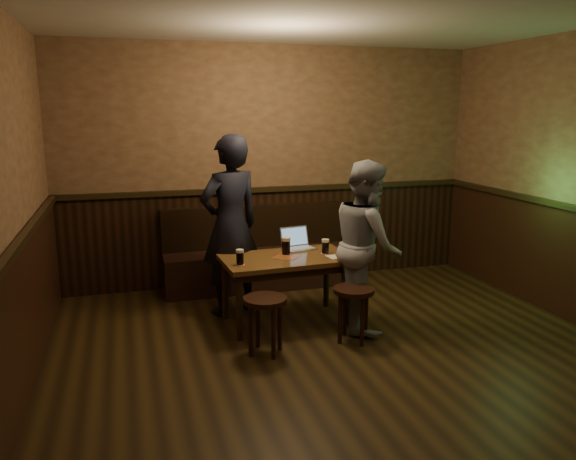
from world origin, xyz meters
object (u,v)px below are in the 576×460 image
(person_suit, at_px, (230,225))
(pint_right, at_px, (325,246))
(person_grey, at_px, (367,245))
(pint_left, at_px, (240,257))
(stool_left, at_px, (265,309))
(pint_mid, at_px, (286,246))
(stool_right, at_px, (354,299))
(pub_table, at_px, (286,265))
(bench, at_px, (258,261))
(laptop, at_px, (297,243))

(person_suit, bearing_deg, pint_right, 133.50)
(pint_right, xyz_separation_m, person_grey, (0.30, -0.31, 0.07))
(pint_left, xyz_separation_m, person_suit, (0.03, 0.59, 0.18))
(stool_left, distance_m, person_suit, 1.21)
(pint_left, distance_m, pint_right, 0.91)
(pint_right, bearing_deg, pint_left, -169.70)
(pint_mid, bearing_deg, stool_left, -118.59)
(pint_right, distance_m, person_suit, 0.98)
(stool_right, height_order, pint_mid, pint_mid)
(pub_table, distance_m, pint_right, 0.43)
(pint_right, bearing_deg, stool_right, -85.58)
(bench, height_order, person_suit, person_suit)
(pub_table, xyz_separation_m, laptop, (0.20, 0.28, 0.14))
(laptop, bearing_deg, bench, 91.63)
(stool_left, xyz_separation_m, stool_right, (0.83, 0.04, -0.00))
(stool_right, distance_m, pint_right, 0.71)
(person_suit, xyz_separation_m, person_grey, (1.17, -0.74, -0.11))
(pint_right, xyz_separation_m, laptop, (-0.21, 0.28, -0.02))
(person_suit, bearing_deg, stool_right, 110.95)
(stool_left, xyz_separation_m, pint_right, (0.78, 0.66, 0.34))
(bench, xyz_separation_m, pint_right, (0.40, -1.18, 0.43))
(stool_left, xyz_separation_m, pint_left, (-0.11, 0.50, 0.34))
(bench, relative_size, person_suit, 1.20)
(pint_left, bearing_deg, person_suit, 87.51)
(stool_right, bearing_deg, pint_left, 154.00)
(stool_right, height_order, person_grey, person_grey)
(pub_table, xyz_separation_m, pint_left, (-0.49, -0.16, 0.16))
(bench, xyz_separation_m, pint_left, (-0.49, -1.34, 0.43))
(pub_table, bearing_deg, stool_left, -123.30)
(laptop, bearing_deg, pint_right, -64.04)
(stool_left, relative_size, laptop, 1.45)
(person_suit, height_order, person_grey, person_suit)
(pint_left, distance_m, person_suit, 0.62)
(pint_mid, bearing_deg, person_grey, -29.22)
(pint_left, bearing_deg, person_grey, -7.07)
(bench, height_order, stool_left, bench)
(stool_left, distance_m, laptop, 1.14)
(person_suit, bearing_deg, bench, -141.89)
(stool_left, bearing_deg, bench, 78.34)
(person_grey, bearing_deg, person_suit, 69.88)
(person_grey, bearing_deg, stool_right, 152.53)
(stool_left, height_order, pint_right, pint_right)
(pint_right, bearing_deg, pub_table, -179.24)
(laptop, bearing_deg, person_grey, -59.67)
(stool_right, height_order, laptop, laptop)
(pint_left, relative_size, pint_mid, 0.84)
(stool_left, bearing_deg, person_suit, 94.46)
(pint_left, relative_size, person_grey, 0.09)
(stool_right, bearing_deg, pint_right, 94.42)
(stool_left, bearing_deg, pub_table, 59.86)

